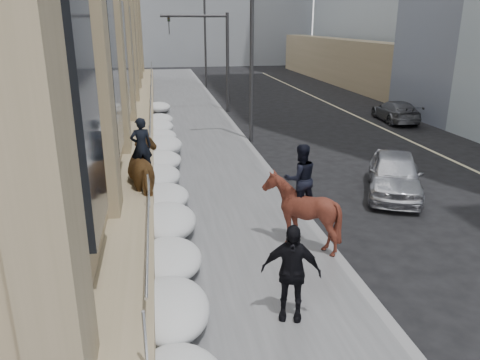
% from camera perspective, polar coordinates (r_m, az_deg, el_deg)
% --- Properties ---
extents(ground, '(140.00, 140.00, 0.00)m').
position_cam_1_polar(ground, '(9.38, 0.81, -16.89)').
color(ground, black).
rests_on(ground, ground).
extents(sidewalk, '(5.00, 80.00, 0.12)m').
position_cam_1_polar(sidewalk, '(18.36, -5.08, 1.53)').
color(sidewalk, '#4D4E50').
rests_on(sidewalk, ground).
extents(curb, '(0.24, 80.00, 0.12)m').
position_cam_1_polar(curb, '(18.75, 2.92, 1.95)').
color(curb, slate).
rests_on(curb, ground).
extents(lane_line, '(0.15, 70.00, 0.01)m').
position_cam_1_polar(lane_line, '(21.87, 23.50, 2.69)').
color(lane_line, '#BFB78C').
rests_on(lane_line, ground).
extents(streetlight_mid, '(1.71, 0.24, 8.00)m').
position_cam_1_polar(streetlight_mid, '(21.91, 1.02, 16.41)').
color(streetlight_mid, '#2D2D30').
rests_on(streetlight_mid, ground).
extents(streetlight_far, '(1.71, 0.24, 8.00)m').
position_cam_1_polar(streetlight_far, '(41.71, -4.51, 17.45)').
color(streetlight_far, '#2D2D30').
rests_on(streetlight_far, ground).
extents(traffic_signal, '(4.10, 0.22, 6.00)m').
position_cam_1_polar(traffic_signal, '(29.73, -3.37, 15.87)').
color(traffic_signal, '#2D2D30').
rests_on(traffic_signal, ground).
extents(snow_bank, '(1.70, 18.10, 0.76)m').
position_cam_1_polar(snow_bank, '(16.37, -9.47, 0.71)').
color(snow_bank, silver).
rests_on(snow_bank, sidewalk).
extents(mounted_horse_left, '(1.68, 2.68, 2.71)m').
position_cam_1_polar(mounted_horse_left, '(14.19, -11.14, 1.00)').
color(mounted_horse_left, '#4F3317').
rests_on(mounted_horse_left, sidewalk).
extents(mounted_horse_right, '(1.66, 1.82, 2.59)m').
position_cam_1_polar(mounted_horse_right, '(11.57, 7.39, -3.15)').
color(mounted_horse_right, '#431B13').
rests_on(mounted_horse_right, sidewalk).
extents(pedestrian, '(1.20, 0.79, 1.90)m').
position_cam_1_polar(pedestrian, '(8.86, 6.22, -11.10)').
color(pedestrian, black).
rests_on(pedestrian, sidewalk).
extents(car_silver, '(3.24, 4.43, 1.40)m').
position_cam_1_polar(car_silver, '(16.26, 18.33, 0.72)').
color(car_silver, '#BABBC3').
rests_on(car_silver, ground).
extents(car_grey, '(2.12, 4.32, 1.21)m').
position_cam_1_polar(car_grey, '(28.54, 18.43, 7.96)').
color(car_grey, '#505157').
rests_on(car_grey, ground).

